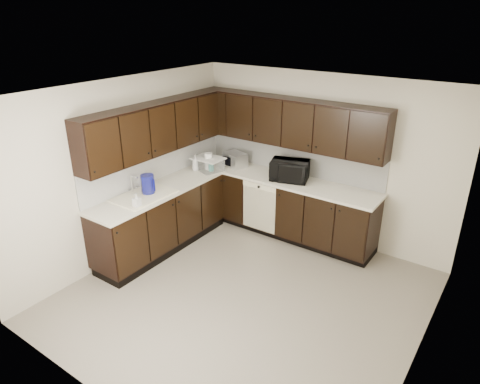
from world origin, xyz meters
name	(u,v)px	position (x,y,z in m)	size (l,w,h in m)	color
floor	(245,296)	(0.00, 0.00, 0.00)	(4.00, 4.00, 0.00)	gray
ceiling	(246,94)	(0.00, 0.00, 2.50)	(4.00, 4.00, 0.00)	white
wall_back	(321,159)	(0.00, 2.00, 1.25)	(4.00, 0.02, 2.50)	beige
wall_left	(126,170)	(-2.00, 0.00, 1.25)	(0.02, 4.00, 2.50)	beige
wall_right	(432,261)	(2.00, 0.00, 1.25)	(0.02, 4.00, 2.50)	beige
wall_front	(101,295)	(0.00, -2.00, 1.25)	(4.00, 0.02, 2.50)	beige
lower_cabinets	(232,214)	(-1.01, 1.11, 0.41)	(3.00, 2.80, 0.90)	black
countertop	(231,183)	(-1.01, 1.11, 0.92)	(3.03, 2.83, 0.04)	silver
backsplash	(228,160)	(-1.22, 1.32, 1.18)	(3.00, 2.80, 0.48)	white
upper_cabinets	(229,125)	(-1.10, 1.20, 1.77)	(3.00, 2.80, 0.70)	black
dishwasher	(259,204)	(-0.70, 1.41, 0.55)	(0.58, 0.04, 0.78)	beige
sink	(143,200)	(-1.68, -0.01, 0.88)	(0.54, 0.82, 0.42)	beige
microwave	(289,170)	(-0.35, 1.67, 1.09)	(0.55, 0.37, 0.30)	black
soap_bottle_a	(137,201)	(-1.49, -0.29, 1.04)	(0.09, 0.09, 0.19)	gray
soap_bottle_b	(195,162)	(-1.76, 1.19, 1.07)	(0.10, 0.10, 0.26)	gray
toaster_oven	(235,160)	(-1.36, 1.70, 1.05)	(0.36, 0.27, 0.22)	silver
storage_bin	(208,164)	(-1.63, 1.34, 1.03)	(0.46, 0.34, 0.18)	silver
blue_pitcher	(148,185)	(-1.69, 0.10, 1.08)	(0.19, 0.19, 0.28)	navy
teal_tumbler	(211,165)	(-1.55, 1.31, 1.03)	(0.08, 0.08, 0.19)	#0B8176
paper_towel_roll	(209,161)	(-1.63, 1.35, 1.07)	(0.12, 0.12, 0.27)	white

